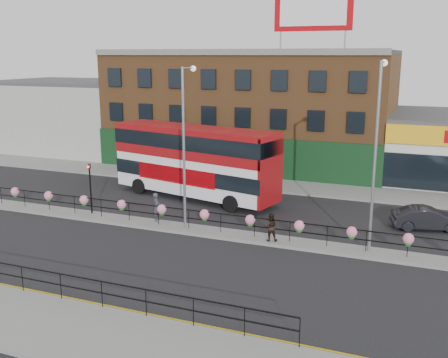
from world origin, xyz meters
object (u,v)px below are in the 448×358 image
at_px(car, 428,218).
at_px(lamp_column_west, 185,135).
at_px(lamp_column_east, 377,141).
at_px(double_decker_bus, 195,155).
at_px(pedestrian_a, 157,207).
at_px(pedestrian_b, 271,227).

relative_size(car, lamp_column_west, 0.46).
height_order(car, lamp_column_west, lamp_column_west).
relative_size(car, lamp_column_east, 0.45).
bearing_deg(double_decker_bus, lamp_column_west, -69.19).
distance_m(pedestrian_a, lamp_column_east, 13.42).
xyz_separation_m(double_decker_bus, pedestrian_b, (7.63, -6.86, -2.17)).
bearing_deg(double_decker_bus, pedestrian_a, -87.87).
xyz_separation_m(pedestrian_b, lamp_column_east, (5.13, 0.72, 4.88)).
distance_m(double_decker_bus, pedestrian_b, 10.48).
bearing_deg(lamp_column_east, lamp_column_west, -177.79).
distance_m(pedestrian_a, lamp_column_west, 5.14).
relative_size(double_decker_bus, lamp_column_west, 1.40).
relative_size(pedestrian_b, lamp_column_east, 0.16).
xyz_separation_m(pedestrian_a, lamp_column_east, (12.53, -0.11, 4.81)).
bearing_deg(car, lamp_column_west, 97.38).
distance_m(lamp_column_west, lamp_column_east, 10.28).
bearing_deg(pedestrian_b, lamp_column_east, 170.07).
relative_size(car, pedestrian_b, 2.71).
bearing_deg(pedestrian_a, pedestrian_b, -111.38).
relative_size(pedestrian_a, lamp_column_east, 0.18).
relative_size(car, pedestrian_a, 2.47).
height_order(pedestrian_b, lamp_column_west, lamp_column_west).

